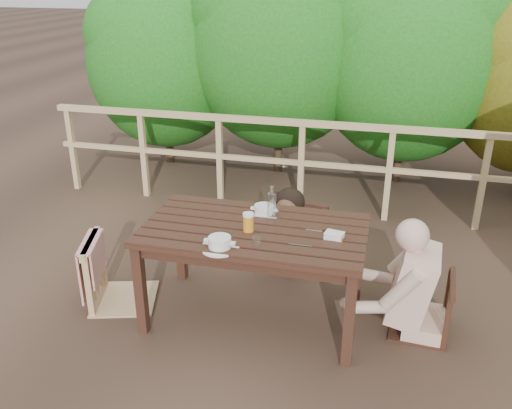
% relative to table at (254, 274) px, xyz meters
% --- Properties ---
extents(ground, '(60.00, 60.00, 0.00)m').
position_rel_table_xyz_m(ground, '(0.00, 0.00, -0.37)').
color(ground, '#4C3528').
rests_on(ground, ground).
extents(table, '(1.58, 0.89, 0.73)m').
position_rel_table_xyz_m(table, '(0.00, 0.00, 0.00)').
color(table, black).
rests_on(table, ground).
extents(chair_left, '(0.62, 0.62, 1.01)m').
position_rel_table_xyz_m(chair_left, '(-1.05, -0.05, 0.14)').
color(chair_left, tan).
rests_on(chair_left, ground).
extents(chair_far, '(0.55, 0.55, 0.94)m').
position_rel_table_xyz_m(chair_far, '(0.14, 0.90, 0.10)').
color(chair_far, black).
rests_on(chair_far, ground).
extents(chair_right, '(0.45, 0.45, 0.85)m').
position_rel_table_xyz_m(chair_right, '(1.21, 0.12, 0.06)').
color(chair_right, black).
rests_on(chair_right, ground).
extents(woman, '(0.56, 0.64, 1.14)m').
position_rel_table_xyz_m(woman, '(0.14, 0.92, 0.20)').
color(woman, black).
rests_on(woman, ground).
extents(diner_right, '(0.75, 0.63, 1.42)m').
position_rel_table_xyz_m(diner_right, '(1.24, 0.12, 0.35)').
color(diner_right, beige).
rests_on(diner_right, ground).
extents(railing, '(5.60, 0.10, 1.01)m').
position_rel_table_xyz_m(railing, '(0.00, 2.00, 0.14)').
color(railing, tan).
rests_on(railing, ground).
extents(hedge_row, '(6.60, 1.60, 3.80)m').
position_rel_table_xyz_m(hedge_row, '(0.40, 3.20, 1.53)').
color(hedge_row, '#1D5D17').
rests_on(hedge_row, ground).
extents(soup_near, '(0.26, 0.26, 0.09)m').
position_rel_table_xyz_m(soup_near, '(-0.15, -0.34, 0.41)').
color(soup_near, white).
rests_on(soup_near, table).
extents(soup_far, '(0.24, 0.24, 0.08)m').
position_rel_table_xyz_m(soup_far, '(0.01, 0.25, 0.41)').
color(soup_far, white).
rests_on(soup_far, table).
extents(beer_glass, '(0.08, 0.08, 0.15)m').
position_rel_table_xyz_m(beer_glass, '(-0.03, -0.07, 0.44)').
color(beer_glass, orange).
rests_on(beer_glass, table).
extents(bottle, '(0.06, 0.06, 0.26)m').
position_rel_table_xyz_m(bottle, '(0.08, 0.18, 0.50)').
color(bottle, white).
rests_on(bottle, table).
extents(tumbler, '(0.07, 0.07, 0.08)m').
position_rel_table_xyz_m(tumbler, '(0.08, -0.26, 0.40)').
color(tumbler, silver).
rests_on(tumbler, table).
extents(butter_tub, '(0.14, 0.11, 0.05)m').
position_rel_table_xyz_m(butter_tub, '(0.57, -0.03, 0.39)').
color(butter_tub, white).
rests_on(butter_tub, table).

